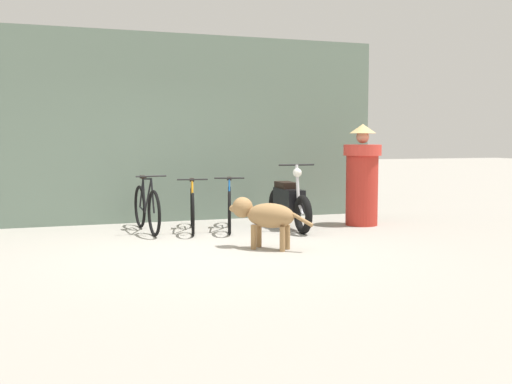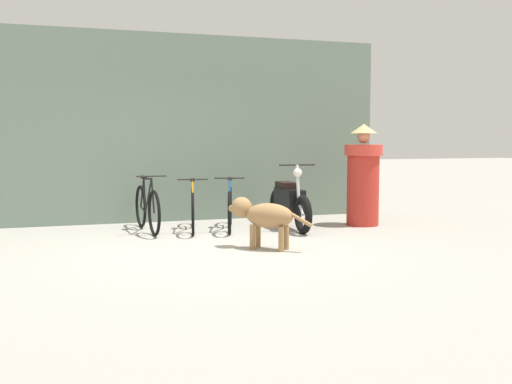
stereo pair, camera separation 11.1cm
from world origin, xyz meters
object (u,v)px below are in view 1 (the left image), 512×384
Objects in this scene: bicycle_2 at (229,208)px; person_in_robes at (362,176)px; motorcycle at (289,203)px; bicycle_0 at (147,208)px; stray_dog at (264,215)px; bicycle_1 at (192,209)px.

person_in_robes is (2.24, -0.21, 0.48)m from bicycle_2.
motorcycle is at bearing -6.11° from person_in_robes.
bicycle_0 is at bearing -82.97° from bicycle_2.
motorcycle reaches higher than stray_dog.
motorcycle is at bearing 97.64° from bicycle_2.
motorcycle is at bearing -79.29° from stray_dog.
bicycle_2 is at bearing -8.52° from person_in_robes.
bicycle_0 is at bearing -89.06° from bicycle_1.
motorcycle is 1.88m from stray_dog.
bicycle_1 is 0.59m from bicycle_2.
person_in_robes is (1.29, -0.06, 0.42)m from motorcycle.
motorcycle is (1.54, -0.22, 0.06)m from bicycle_1.
stray_dog is at bearing 27.84° from bicycle_0.
person_in_robes reaches higher than bicycle_2.
bicycle_1 is at bearing -8.91° from person_in_robes.
person_in_robes reaches higher than bicycle_1.
bicycle_0 is at bearing -14.93° from stray_dog.
bicycle_0 is 0.89× the size of motorcycle.
bicycle_1 is 1.02× the size of bicycle_2.
bicycle_1 reaches higher than stray_dog.
motorcycle reaches higher than bicycle_2.
stray_dog is 0.56× the size of person_in_robes.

